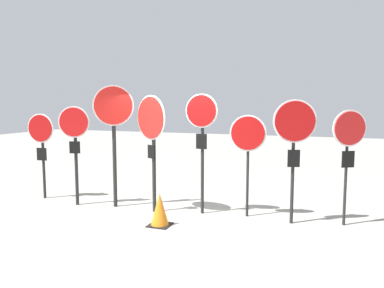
# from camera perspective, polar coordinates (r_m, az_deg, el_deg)

# --- Properties ---
(ground_plane) EXTENTS (40.00, 40.00, 0.00)m
(ground_plane) POSITION_cam_1_polar(r_m,az_deg,el_deg) (8.25, -2.23, -10.09)
(ground_plane) COLOR gray
(stop_sign_0) EXTENTS (0.70, 0.15, 2.07)m
(stop_sign_0) POSITION_cam_1_polar(r_m,az_deg,el_deg) (9.70, -21.99, 0.91)
(stop_sign_0) COLOR black
(stop_sign_0) RESTS_ON ground
(stop_sign_1) EXTENTS (0.68, 0.25, 2.26)m
(stop_sign_1) POSITION_cam_1_polar(r_m,az_deg,el_deg) (8.78, -17.46, 1.28)
(stop_sign_1) COLOR black
(stop_sign_1) RESTS_ON ground
(stop_sign_2) EXTENTS (0.77, 0.47, 2.71)m
(stop_sign_2) POSITION_cam_1_polar(r_m,az_deg,el_deg) (8.38, -11.85, 3.41)
(stop_sign_2) COLOR black
(stop_sign_2) RESTS_ON ground
(stop_sign_3) EXTENTS (0.84, 0.45, 2.49)m
(stop_sign_3) POSITION_cam_1_polar(r_m,az_deg,el_deg) (7.87, -6.18, 2.15)
(stop_sign_3) COLOR black
(stop_sign_3) RESTS_ON ground
(stop_sign_4) EXTENTS (0.70, 0.14, 2.52)m
(stop_sign_4) POSITION_cam_1_polar(r_m,az_deg,el_deg) (7.70, 1.49, 2.51)
(stop_sign_4) COLOR black
(stop_sign_4) RESTS_ON ground
(stop_sign_5) EXTENTS (0.73, 0.13, 2.09)m
(stop_sign_5) POSITION_cam_1_polar(r_m,az_deg,el_deg) (7.58, 8.50, 0.57)
(stop_sign_5) COLOR black
(stop_sign_5) RESTS_ON ground
(stop_sign_6) EXTENTS (0.78, 0.29, 2.39)m
(stop_sign_6) POSITION_cam_1_polar(r_m,az_deg,el_deg) (7.29, 15.33, 1.59)
(stop_sign_6) COLOR black
(stop_sign_6) RESTS_ON ground
(stop_sign_7) EXTENTS (0.60, 0.37, 2.20)m
(stop_sign_7) POSITION_cam_1_polar(r_m,az_deg,el_deg) (7.52, 22.79, 0.63)
(stop_sign_7) COLOR black
(stop_sign_7) RESTS_ON ground
(traffic_cone_0) EXTENTS (0.41, 0.41, 0.63)m
(traffic_cone_0) POSITION_cam_1_polar(r_m,az_deg,el_deg) (7.22, -4.93, -9.93)
(traffic_cone_0) COLOR black
(traffic_cone_0) RESTS_ON ground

